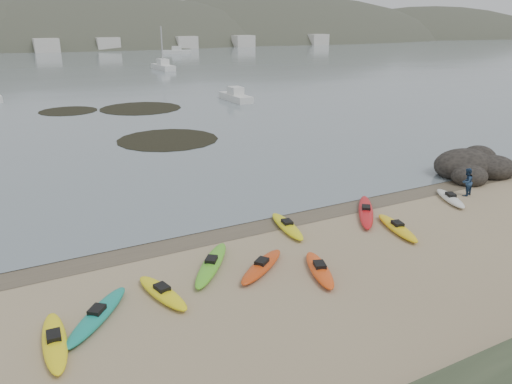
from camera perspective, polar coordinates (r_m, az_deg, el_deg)
ground at (r=23.93m, az=0.00°, el=-3.40°), size 600.00×600.00×0.00m
wet_sand at (r=23.68m, az=0.35°, el=-3.63°), size 60.00×60.00×0.00m
kayaks at (r=20.50m, az=2.93°, el=-6.91°), size 21.64×7.59×0.34m
person_east at (r=29.53m, az=22.95°, el=1.07°), size 0.87×0.74×1.56m
rock_cluster at (r=33.89m, az=23.51°, el=2.27°), size 5.52×4.10×1.99m
kelp_mats at (r=50.65m, az=-13.87°, el=8.15°), size 14.55×24.72×0.04m
moored_boats at (r=101.03m, az=-23.28°, el=12.70°), size 88.91×91.92×1.29m
far_hills at (r=220.61m, az=-15.44°, el=11.88°), size 550.00×135.00×80.00m
far_town at (r=165.44m, az=-23.46°, el=15.10°), size 199.00×5.00×4.00m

